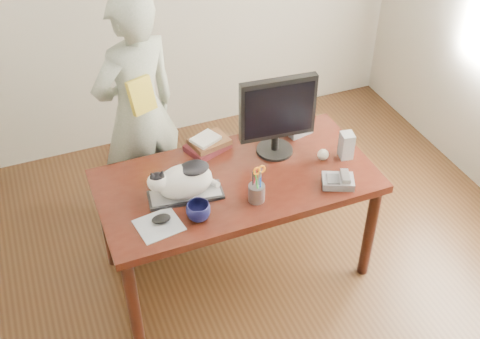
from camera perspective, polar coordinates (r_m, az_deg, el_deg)
name	(u,v)px	position (r m, az deg, el deg)	size (l,w,h in m)	color
room	(286,154)	(2.66, 4.43, 1.48)	(4.50, 4.50, 4.50)	black
desk	(232,189)	(3.61, -0.76, -1.87)	(1.60, 0.80, 0.75)	black
keyboard	(186,195)	(3.34, -5.17, -2.40)	(0.43, 0.21, 0.02)	black
cat	(182,180)	(3.27, -5.49, -1.03)	(0.41, 0.23, 0.23)	white
monitor	(278,113)	(3.49, 3.58, 5.37)	(0.46, 0.24, 0.51)	black
pen_cup	(257,191)	(3.28, 1.59, -2.05)	(0.11, 0.11, 0.23)	gray
mousepad	(159,225)	(3.20, -7.69, -5.25)	(0.25, 0.24, 0.01)	silver
mouse	(161,219)	(3.20, -7.48, -4.66)	(0.11, 0.08, 0.04)	black
coffee_mug	(198,211)	(3.18, -3.97, -3.99)	(0.13, 0.13, 0.10)	black
phone	(339,181)	(3.45, 9.34, -1.04)	(0.21, 0.19, 0.08)	slate
speaker	(346,145)	(3.62, 10.05, 2.27)	(0.09, 0.09, 0.17)	#99999B
baseball	(323,155)	(3.61, 7.88, 1.41)	(0.07, 0.07, 0.07)	white
book_stack	(208,144)	(3.66, -3.06, 2.44)	(0.29, 0.25, 0.09)	#451216
calculator	(294,125)	(3.85, 5.12, 4.22)	(0.19, 0.24, 0.06)	slate
person	(138,113)	(3.93, -9.62, 5.34)	(0.60, 0.39, 1.65)	beige
held_book	(141,95)	(3.67, -9.33, 6.94)	(0.18, 0.14, 0.22)	yellow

